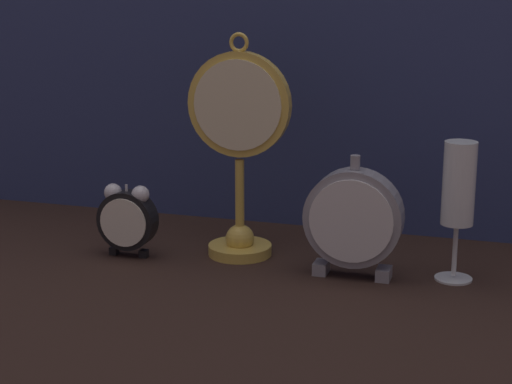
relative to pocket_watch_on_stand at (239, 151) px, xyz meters
name	(u,v)px	position (x,y,z in m)	size (l,w,h in m)	color
ground_plane	(239,287)	(0.04, -0.14, -0.16)	(4.00, 4.00, 0.00)	black
pocket_watch_on_stand	(239,151)	(0.00, 0.00, 0.00)	(0.16, 0.10, 0.34)	gold
alarm_clock_twin_bell	(127,217)	(-0.16, -0.06, -0.10)	(0.09, 0.03, 0.11)	black
mantel_clock_silver	(353,219)	(0.19, -0.05, -0.08)	(0.14, 0.04, 0.18)	gray
champagne_flute	(458,193)	(0.33, -0.02, -0.04)	(0.05, 0.05, 0.20)	silver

